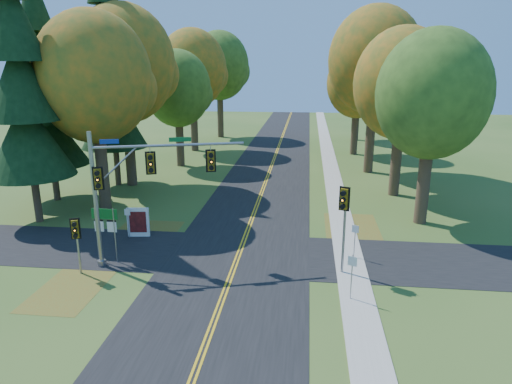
# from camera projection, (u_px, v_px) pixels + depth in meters

# --- Properties ---
(ground) EXTENTS (160.00, 160.00, 0.00)m
(ground) POSITION_uv_depth(u_px,v_px,m) (233.00, 269.00, 24.14)
(ground) COLOR #30501C
(ground) RESTS_ON ground
(road_main) EXTENTS (8.00, 160.00, 0.02)m
(road_main) POSITION_uv_depth(u_px,v_px,m) (233.00, 269.00, 24.13)
(road_main) COLOR black
(road_main) RESTS_ON ground
(road_cross) EXTENTS (60.00, 6.00, 0.02)m
(road_cross) POSITION_uv_depth(u_px,v_px,m) (239.00, 254.00, 26.05)
(road_cross) COLOR black
(road_cross) RESTS_ON ground
(centerline_left) EXTENTS (0.10, 160.00, 0.01)m
(centerline_left) POSITION_uv_depth(u_px,v_px,m) (232.00, 269.00, 24.14)
(centerline_left) COLOR gold
(centerline_left) RESTS_ON road_main
(centerline_right) EXTENTS (0.10, 160.00, 0.01)m
(centerline_right) POSITION_uv_depth(u_px,v_px,m) (235.00, 269.00, 24.12)
(centerline_right) COLOR gold
(centerline_right) RESTS_ON road_main
(sidewalk_east) EXTENTS (1.60, 160.00, 0.06)m
(sidewalk_east) POSITION_uv_depth(u_px,v_px,m) (352.00, 275.00, 23.46)
(sidewalk_east) COLOR #9E998E
(sidewalk_east) RESTS_ON ground
(leaf_patch_w_near) EXTENTS (4.00, 6.00, 0.00)m
(leaf_patch_w_near) POSITION_uv_depth(u_px,v_px,m) (142.00, 236.00, 28.66)
(leaf_patch_w_near) COLOR brown
(leaf_patch_w_near) RESTS_ON ground
(leaf_patch_e) EXTENTS (3.50, 8.00, 0.00)m
(leaf_patch_e) POSITION_uv_depth(u_px,v_px,m) (353.00, 234.00, 29.13)
(leaf_patch_e) COLOR brown
(leaf_patch_e) RESTS_ON ground
(leaf_patch_w_far) EXTENTS (3.00, 5.00, 0.00)m
(leaf_patch_w_far) POSITION_uv_depth(u_px,v_px,m) (71.00, 288.00, 22.08)
(leaf_patch_w_far) COLOR brown
(leaf_patch_w_far) RESTS_ON ground
(tree_w_a) EXTENTS (8.00, 8.00, 14.15)m
(tree_w_a) POSITION_uv_depth(u_px,v_px,m) (95.00, 78.00, 31.72)
(tree_w_a) COLOR #38281C
(tree_w_a) RESTS_ON ground
(tree_e_a) EXTENTS (7.20, 7.20, 12.73)m
(tree_e_a) POSITION_uv_depth(u_px,v_px,m) (433.00, 95.00, 28.94)
(tree_e_a) COLOR #38281C
(tree_e_a) RESTS_ON ground
(tree_w_b) EXTENTS (8.60, 8.60, 15.38)m
(tree_w_b) POSITION_uv_depth(u_px,v_px,m) (125.00, 65.00, 38.14)
(tree_w_b) COLOR #38281C
(tree_w_b) RESTS_ON ground
(tree_e_b) EXTENTS (7.60, 7.60, 13.33)m
(tree_e_b) POSITION_uv_depth(u_px,v_px,m) (403.00, 85.00, 35.40)
(tree_e_b) COLOR #38281C
(tree_e_b) RESTS_ON ground
(tree_w_c) EXTENTS (6.80, 6.80, 11.91)m
(tree_w_c) POSITION_uv_depth(u_px,v_px,m) (178.00, 89.00, 46.39)
(tree_w_c) COLOR #38281C
(tree_w_c) RESTS_ON ground
(tree_e_c) EXTENTS (8.80, 8.80, 15.79)m
(tree_e_c) POSITION_uv_depth(u_px,v_px,m) (376.00, 61.00, 42.79)
(tree_e_c) COLOR #38281C
(tree_e_c) RESTS_ON ground
(tree_w_d) EXTENTS (8.20, 8.20, 14.56)m
(tree_w_d) POSITION_uv_depth(u_px,v_px,m) (193.00, 69.00, 54.28)
(tree_w_d) COLOR #38281C
(tree_w_d) RESTS_ON ground
(tree_e_d) EXTENTS (7.00, 7.00, 12.32)m
(tree_e_d) POSITION_uv_depth(u_px,v_px,m) (358.00, 83.00, 52.30)
(tree_e_d) COLOR #38281C
(tree_e_d) RESTS_ON ground
(tree_w_e) EXTENTS (8.40, 8.40, 14.97)m
(tree_w_e) POSITION_uv_depth(u_px,v_px,m) (220.00, 66.00, 64.49)
(tree_w_e) COLOR #38281C
(tree_w_e) RESTS_ON ground
(tree_e_e) EXTENTS (7.80, 7.80, 13.74)m
(tree_e_e) POSITION_uv_depth(u_px,v_px,m) (359.00, 73.00, 62.14)
(tree_e_e) COLOR #38281C
(tree_e_e) RESTS_ON ground
(pine_a) EXTENTS (5.60, 5.60, 19.48)m
(pine_a) POSITION_uv_depth(u_px,v_px,m) (21.00, 85.00, 28.93)
(pine_a) COLOR #38281C
(pine_a) RESTS_ON ground
(pine_b) EXTENTS (5.60, 5.60, 17.31)m
(pine_b) POSITION_uv_depth(u_px,v_px,m) (45.00, 96.00, 34.15)
(pine_b) COLOR #38281C
(pine_b) RESTS_ON ground
(pine_c) EXTENTS (5.60, 5.60, 20.56)m
(pine_c) POSITION_uv_depth(u_px,v_px,m) (109.00, 73.00, 38.19)
(pine_c) COLOR #38281C
(pine_c) RESTS_ON ground
(traffic_mast) EXTENTS (7.68, 2.77, 7.26)m
(traffic_mast) POSITION_uv_depth(u_px,v_px,m) (133.00, 180.00, 23.60)
(traffic_mast) COLOR gray
(traffic_mast) RESTS_ON ground
(east_signal_pole) EXTENTS (0.52, 0.62, 4.70)m
(east_signal_pole) POSITION_uv_depth(u_px,v_px,m) (344.00, 209.00, 22.59)
(east_signal_pole) COLOR gray
(east_signal_pole) RESTS_ON ground
(ped_signal_pole) EXTENTS (0.47, 0.56, 3.10)m
(ped_signal_pole) POSITION_uv_depth(u_px,v_px,m) (76.00, 233.00, 22.87)
(ped_signal_pole) COLOR gray
(ped_signal_pole) RESTS_ON ground
(route_sign_cluster) EXTENTS (1.45, 0.13, 3.12)m
(route_sign_cluster) POSITION_uv_depth(u_px,v_px,m) (105.00, 224.00, 24.49)
(route_sign_cluster) COLOR gray
(route_sign_cluster) RESTS_ON ground
(info_kiosk) EXTENTS (1.37, 0.35, 1.87)m
(info_kiosk) POSITION_uv_depth(u_px,v_px,m) (138.00, 222.00, 28.44)
(info_kiosk) COLOR white
(info_kiosk) RESTS_ON ground
(reg_sign_e_north) EXTENTS (0.36, 0.18, 2.01)m
(reg_sign_e_north) POSITION_uv_depth(u_px,v_px,m) (355.00, 235.00, 25.12)
(reg_sign_e_north) COLOR gray
(reg_sign_e_north) RESTS_ON ground
(reg_sign_e_south) EXTENTS (0.40, 0.20, 2.23)m
(reg_sign_e_south) POSITION_uv_depth(u_px,v_px,m) (352.00, 269.00, 20.64)
(reg_sign_e_south) COLOR gray
(reg_sign_e_south) RESTS_ON ground
(reg_sign_w) EXTENTS (0.37, 0.06, 1.95)m
(reg_sign_w) POSITION_uv_depth(u_px,v_px,m) (128.00, 218.00, 28.12)
(reg_sign_w) COLOR gray
(reg_sign_w) RESTS_ON ground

